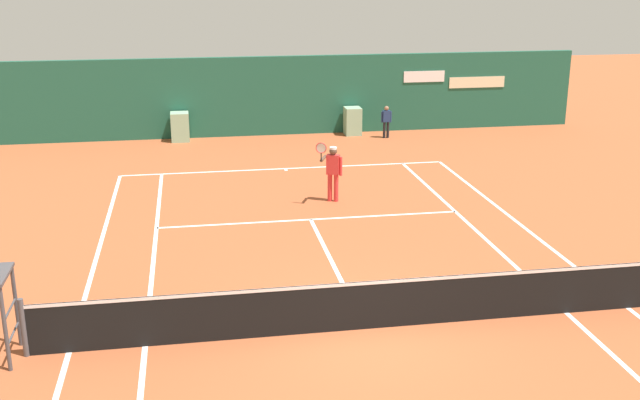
% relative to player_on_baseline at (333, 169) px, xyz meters
% --- Properties ---
extents(ground_plane, '(80.00, 80.00, 0.01)m').
position_rel_player_on_baseline_xyz_m(ground_plane, '(-0.87, -7.32, -0.96)').
color(ground_plane, '#A8512D').
extents(tennis_net, '(12.10, 0.10, 1.07)m').
position_rel_player_on_baseline_xyz_m(tennis_net, '(-0.87, -7.90, -0.45)').
color(tennis_net, '#4C4C51').
rests_on(tennis_net, ground_plane).
extents(sponsor_back_wall, '(25.00, 1.02, 3.06)m').
position_rel_player_on_baseline_xyz_m(sponsor_back_wall, '(-0.87, 9.07, 0.52)').
color(sponsor_back_wall, '#1E5642').
rests_on(sponsor_back_wall, ground_plane).
extents(player_on_baseline, '(0.80, 0.64, 1.82)m').
position_rel_player_on_baseline_xyz_m(player_on_baseline, '(0.00, 0.00, 0.00)').
color(player_on_baseline, red).
rests_on(player_on_baseline, ground_plane).
extents(ball_kid_centre_post, '(0.42, 0.17, 1.24)m').
position_rel_player_on_baseline_xyz_m(ball_kid_centre_post, '(3.56, 7.75, -0.24)').
color(ball_kid_centre_post, black).
rests_on(ball_kid_centre_post, ground_plane).
extents(tennis_ball_mid_court, '(0.07, 0.07, 0.07)m').
position_rel_player_on_baseline_xyz_m(tennis_ball_mid_court, '(-3.88, -6.01, -0.92)').
color(tennis_ball_mid_court, '#CCE033').
rests_on(tennis_ball_mid_court, ground_plane).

